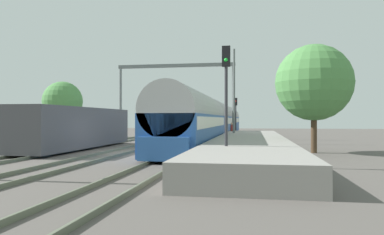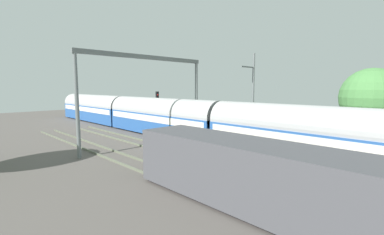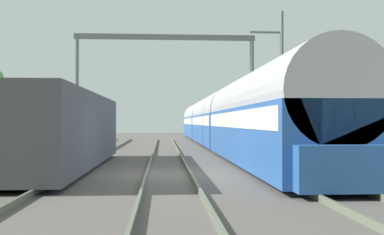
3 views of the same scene
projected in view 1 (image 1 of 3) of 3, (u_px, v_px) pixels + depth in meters
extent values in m
plane|color=#58524E|center=(122.00, 152.00, 22.69)|extent=(120.00, 120.00, 0.00)
cube|color=#5F6552|center=(51.00, 150.00, 23.49)|extent=(0.08, 60.00, 0.16)
cube|color=#5F6552|center=(72.00, 150.00, 23.25)|extent=(0.08, 60.00, 0.16)
cube|color=#5F6552|center=(111.00, 151.00, 22.81)|extent=(0.08, 60.00, 0.16)
cube|color=#5F6552|center=(133.00, 151.00, 22.57)|extent=(0.08, 60.00, 0.16)
cube|color=#5F6552|center=(174.00, 152.00, 22.13)|extent=(0.08, 60.00, 0.16)
cube|color=#5F6552|center=(197.00, 152.00, 21.89)|extent=(0.08, 60.00, 0.16)
cube|color=gray|center=(250.00, 145.00, 23.34)|extent=(4.40, 28.00, 0.90)
cube|color=#28569E|center=(193.00, 131.00, 24.82)|extent=(2.90, 16.00, 2.20)
cube|color=silver|center=(193.00, 122.00, 24.82)|extent=(2.93, 15.36, 0.64)
cylinder|color=#ACACAC|center=(193.00, 112.00, 24.82)|extent=(2.84, 16.00, 2.84)
cube|color=#28569E|center=(217.00, 126.00, 40.93)|extent=(2.90, 16.00, 2.20)
cube|color=silver|center=(217.00, 121.00, 40.94)|extent=(2.93, 15.36, 0.64)
cylinder|color=#ACACAC|center=(217.00, 115.00, 40.94)|extent=(2.84, 16.00, 2.84)
cube|color=#28569E|center=(228.00, 124.00, 57.05)|extent=(2.90, 16.00, 2.20)
cube|color=silver|center=(228.00, 120.00, 57.06)|extent=(2.93, 15.36, 0.64)
cylinder|color=#ACACAC|center=(228.00, 116.00, 57.06)|extent=(2.84, 16.00, 2.84)
cube|color=#28569E|center=(164.00, 149.00, 16.68)|extent=(2.40, 0.50, 1.10)
cube|color=#47474C|center=(76.00, 127.00, 25.36)|extent=(2.80, 13.00, 2.70)
cube|color=black|center=(76.00, 146.00, 25.35)|extent=(2.52, 11.96, 0.10)
cylinder|color=#2A2A2A|center=(232.00, 136.00, 35.86)|extent=(0.22, 0.22, 0.85)
cube|color=maroon|center=(232.00, 128.00, 35.86)|extent=(0.32, 0.44, 0.64)
sphere|color=tan|center=(232.00, 124.00, 35.86)|extent=(0.24, 0.24, 0.24)
cylinder|color=#2D2D33|center=(226.00, 117.00, 15.96)|extent=(0.14, 0.14, 4.37)
cube|color=black|center=(226.00, 56.00, 15.97)|extent=(0.36, 0.20, 0.90)
sphere|color=#19D133|center=(226.00, 60.00, 15.85)|extent=(0.16, 0.16, 0.16)
cylinder|color=#2D2D33|center=(236.00, 121.00, 43.70)|extent=(0.14, 0.14, 3.70)
cube|color=black|center=(236.00, 102.00, 43.71)|extent=(0.36, 0.20, 0.90)
sphere|color=red|center=(236.00, 101.00, 43.59)|extent=(0.16, 0.16, 0.16)
cylinder|color=slate|center=(121.00, 103.00, 39.30)|extent=(0.28, 0.28, 7.50)
cylinder|color=slate|center=(233.00, 103.00, 37.27)|extent=(0.28, 0.28, 7.50)
cube|color=slate|center=(176.00, 66.00, 38.30)|extent=(12.50, 0.24, 0.36)
cylinder|color=slate|center=(234.00, 96.00, 30.81)|extent=(0.20, 0.20, 8.00)
cube|color=slate|center=(223.00, 63.00, 30.97)|extent=(1.80, 0.10, 0.10)
cylinder|color=#4C3826|center=(63.00, 126.00, 41.76)|extent=(0.36, 0.36, 2.45)
sphere|color=#4C8845|center=(63.00, 101.00, 41.77)|extent=(4.48, 4.48, 4.48)
cylinder|color=#4C3826|center=(314.00, 132.00, 22.44)|extent=(0.36, 0.36, 2.56)
sphere|color=#4C8845|center=(314.00, 83.00, 22.45)|extent=(4.69, 4.69, 4.69)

